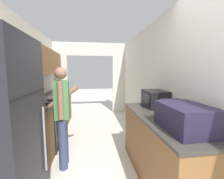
{
  "coord_description": "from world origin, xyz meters",
  "views": [
    {
      "loc": [
        0.0,
        -0.89,
        1.51
      ],
      "look_at": [
        0.52,
        2.67,
        1.07
      ],
      "focal_mm": 24.0,
      "sensor_mm": 36.0,
      "label": 1
    }
  ],
  "objects_px": {
    "person": "(62,115)",
    "suitcase": "(184,117)",
    "microwave": "(154,99)",
    "range_oven": "(43,124)"
  },
  "relations": [
    {
      "from": "person",
      "to": "suitcase",
      "type": "xyz_separation_m",
      "value": [
        1.39,
        -0.97,
        0.2
      ]
    },
    {
      "from": "suitcase",
      "to": "person",
      "type": "bearing_deg",
      "value": 145.16
    },
    {
      "from": "person",
      "to": "suitcase",
      "type": "distance_m",
      "value": 1.71
    },
    {
      "from": "person",
      "to": "microwave",
      "type": "relative_size",
      "value": 3.38
    },
    {
      "from": "person",
      "to": "microwave",
      "type": "xyz_separation_m",
      "value": [
        1.51,
        0.02,
        0.21
      ]
    },
    {
      "from": "person",
      "to": "microwave",
      "type": "distance_m",
      "value": 1.52
    },
    {
      "from": "range_oven",
      "to": "person",
      "type": "distance_m",
      "value": 0.94
    },
    {
      "from": "range_oven",
      "to": "microwave",
      "type": "distance_m",
      "value": 2.2
    },
    {
      "from": "person",
      "to": "suitcase",
      "type": "bearing_deg",
      "value": -127.92
    },
    {
      "from": "range_oven",
      "to": "person",
      "type": "xyz_separation_m",
      "value": [
        0.5,
        -0.7,
        0.38
      ]
    }
  ]
}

